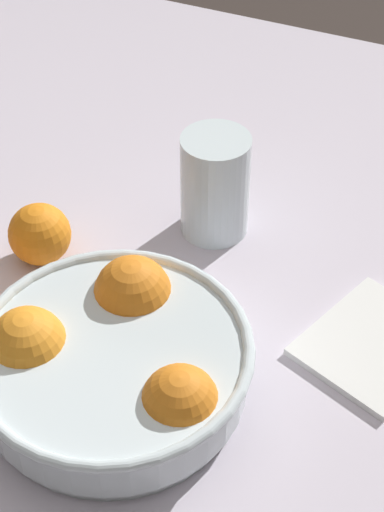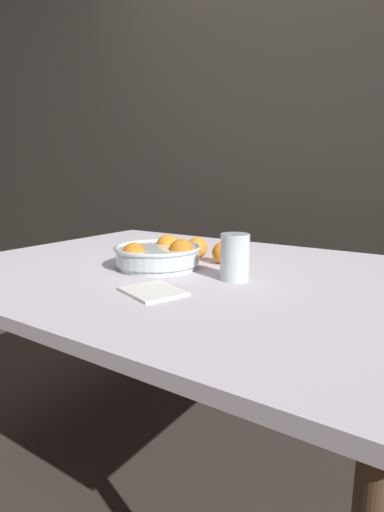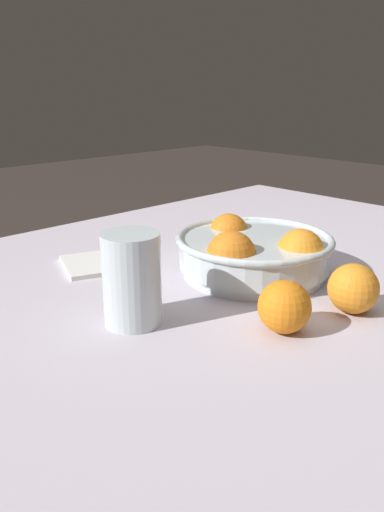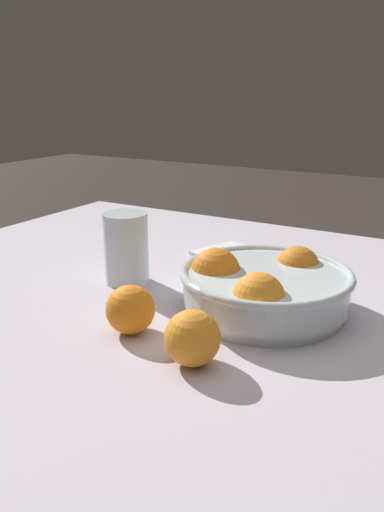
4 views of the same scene
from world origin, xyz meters
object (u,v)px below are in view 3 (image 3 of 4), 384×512
(fruit_bowl, at_px, (254,252))
(juice_glass, at_px, (132,283))
(orange_loose_front, at_px, (284,307))
(orange_loose_near_bowl, at_px, (353,289))

(fruit_bowl, distance_m, juice_glass, 0.26)
(orange_loose_front, bearing_deg, fruit_bowl, -129.55)
(juice_glass, height_order, orange_loose_front, juice_glass)
(juice_glass, distance_m, orange_loose_near_bowl, 0.31)
(juice_glass, relative_size, orange_loose_near_bowl, 1.77)
(fruit_bowl, relative_size, juice_glass, 2.10)
(orange_loose_near_bowl, bearing_deg, juice_glass, -37.77)
(fruit_bowl, distance_m, orange_loose_front, 0.21)
(fruit_bowl, xyz_separation_m, orange_loose_near_bowl, (0.01, 0.19, -0.01))
(juice_glass, relative_size, orange_loose_front, 1.80)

